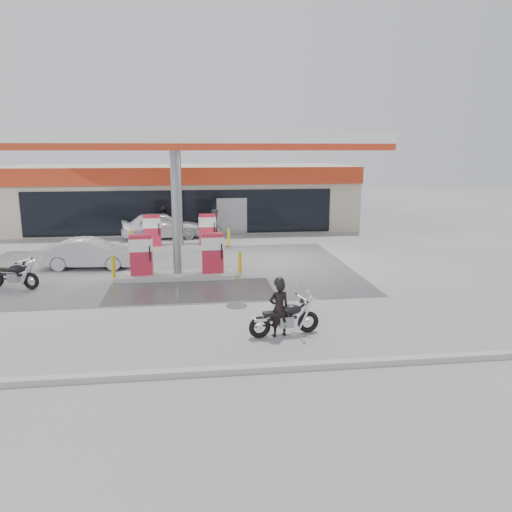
{
  "coord_description": "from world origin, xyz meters",
  "views": [
    {
      "loc": [
        0.6,
        -17.62,
        5.04
      ],
      "look_at": [
        2.92,
        0.14,
        1.2
      ],
      "focal_mm": 35.0,
      "sensor_mm": 36.0,
      "label": 1
    }
  ],
  "objects_px": {
    "biker_main": "(279,308)",
    "sedan_white": "(161,225)",
    "pump_island_near": "(177,260)",
    "pump_island_far": "(180,235)",
    "parked_motorcycle": "(14,276)",
    "attendant": "(215,227)",
    "parked_car_left": "(109,223)",
    "biker_walking": "(164,222)",
    "hatchback_silver": "(90,253)",
    "main_motorcycle": "(286,319)"
  },
  "relations": [
    {
      "from": "biker_main",
      "to": "sedan_white",
      "type": "distance_m",
      "value": 16.52
    },
    {
      "from": "pump_island_near",
      "to": "sedan_white",
      "type": "bearing_deg",
      "value": 96.98
    },
    {
      "from": "pump_island_near",
      "to": "pump_island_far",
      "type": "relative_size",
      "value": 1.0
    },
    {
      "from": "parked_motorcycle",
      "to": "attendant",
      "type": "bearing_deg",
      "value": 65.0
    },
    {
      "from": "parked_car_left",
      "to": "biker_walking",
      "type": "height_order",
      "value": "biker_walking"
    },
    {
      "from": "hatchback_silver",
      "to": "biker_walking",
      "type": "xyz_separation_m",
      "value": [
        2.76,
        7.6,
        0.22
      ]
    },
    {
      "from": "hatchback_silver",
      "to": "biker_walking",
      "type": "distance_m",
      "value": 8.09
    },
    {
      "from": "sedan_white",
      "to": "parked_car_left",
      "type": "relative_size",
      "value": 1.17
    },
    {
      "from": "sedan_white",
      "to": "attendant",
      "type": "bearing_deg",
      "value": -134.65
    },
    {
      "from": "pump_island_far",
      "to": "parked_car_left",
      "type": "height_order",
      "value": "pump_island_far"
    },
    {
      "from": "attendant",
      "to": "biker_walking",
      "type": "bearing_deg",
      "value": 48.33
    },
    {
      "from": "pump_island_near",
      "to": "biker_walking",
      "type": "relative_size",
      "value": 2.97
    },
    {
      "from": "pump_island_near",
      "to": "attendant",
      "type": "height_order",
      "value": "attendant"
    },
    {
      "from": "pump_island_near",
      "to": "biker_walking",
      "type": "distance_m",
      "value": 9.85
    },
    {
      "from": "biker_main",
      "to": "parked_car_left",
      "type": "xyz_separation_m",
      "value": [
        -7.41,
        18.82,
        -0.23
      ]
    },
    {
      "from": "biker_main",
      "to": "parked_car_left",
      "type": "height_order",
      "value": "biker_main"
    },
    {
      "from": "hatchback_silver",
      "to": "attendant",
      "type": "bearing_deg",
      "value": -44.64
    },
    {
      "from": "attendant",
      "to": "main_motorcycle",
      "type": "bearing_deg",
      "value": -172.39
    },
    {
      "from": "pump_island_far",
      "to": "hatchback_silver",
      "type": "distance_m",
      "value": 5.36
    },
    {
      "from": "hatchback_silver",
      "to": "biker_main",
      "type": "bearing_deg",
      "value": -138.44
    },
    {
      "from": "main_motorcycle",
      "to": "pump_island_near",
      "type": "bearing_deg",
      "value": 104.85
    },
    {
      "from": "parked_car_left",
      "to": "biker_walking",
      "type": "xyz_separation_m",
      "value": [
        3.48,
        -2.2,
        0.3
      ]
    },
    {
      "from": "attendant",
      "to": "parked_motorcycle",
      "type": "bearing_deg",
      "value": 137.48
    },
    {
      "from": "parked_motorcycle",
      "to": "hatchback_silver",
      "type": "relative_size",
      "value": 0.52
    },
    {
      "from": "pump_island_near",
      "to": "biker_main",
      "type": "distance_m",
      "value": 7.41
    },
    {
      "from": "sedan_white",
      "to": "biker_walking",
      "type": "bearing_deg",
      "value": -18.14
    },
    {
      "from": "pump_island_near",
      "to": "hatchback_silver",
      "type": "height_order",
      "value": "pump_island_near"
    },
    {
      "from": "biker_main",
      "to": "biker_walking",
      "type": "height_order",
      "value": "biker_walking"
    },
    {
      "from": "parked_car_left",
      "to": "biker_walking",
      "type": "relative_size",
      "value": 2.23
    },
    {
      "from": "main_motorcycle",
      "to": "biker_walking",
      "type": "xyz_separation_m",
      "value": [
        -4.12,
        16.58,
        0.4
      ]
    },
    {
      "from": "pump_island_near",
      "to": "hatchback_silver",
      "type": "distance_m",
      "value": 4.38
    },
    {
      "from": "biker_main",
      "to": "pump_island_near",
      "type": "bearing_deg",
      "value": -80.02
    },
    {
      "from": "pump_island_near",
      "to": "hatchback_silver",
      "type": "relative_size",
      "value": 1.32
    },
    {
      "from": "main_motorcycle",
      "to": "hatchback_silver",
      "type": "height_order",
      "value": "hatchback_silver"
    },
    {
      "from": "pump_island_near",
      "to": "sedan_white",
      "type": "distance_m",
      "value": 9.27
    },
    {
      "from": "pump_island_far",
      "to": "biker_walking",
      "type": "relative_size",
      "value": 2.97
    },
    {
      "from": "attendant",
      "to": "hatchback_silver",
      "type": "relative_size",
      "value": 0.49
    },
    {
      "from": "pump_island_near",
      "to": "parked_motorcycle",
      "type": "xyz_separation_m",
      "value": [
        -5.95,
        -0.81,
        -0.23
      ]
    },
    {
      "from": "pump_island_far",
      "to": "hatchback_silver",
      "type": "height_order",
      "value": "pump_island_far"
    },
    {
      "from": "pump_island_near",
      "to": "parked_motorcycle",
      "type": "bearing_deg",
      "value": -172.23
    },
    {
      "from": "parked_car_left",
      "to": "parked_motorcycle",
      "type": "bearing_deg",
      "value": 179.46
    },
    {
      "from": "parked_motorcycle",
      "to": "sedan_white",
      "type": "height_order",
      "value": "sedan_white"
    },
    {
      "from": "main_motorcycle",
      "to": "sedan_white",
      "type": "height_order",
      "value": "sedan_white"
    },
    {
      "from": "pump_island_far",
      "to": "sedan_white",
      "type": "relative_size",
      "value": 1.14
    },
    {
      "from": "parked_motorcycle",
      "to": "pump_island_near",
      "type": "bearing_deg",
      "value": 27.77
    },
    {
      "from": "sedan_white",
      "to": "biker_walking",
      "type": "height_order",
      "value": "biker_walking"
    },
    {
      "from": "main_motorcycle",
      "to": "biker_walking",
      "type": "bearing_deg",
      "value": 94.25
    },
    {
      "from": "attendant",
      "to": "biker_walking",
      "type": "xyz_separation_m",
      "value": [
        -2.88,
        2.8,
        -0.09
      ]
    },
    {
      "from": "pump_island_near",
      "to": "attendant",
      "type": "bearing_deg",
      "value": 75.11
    },
    {
      "from": "pump_island_near",
      "to": "parked_car_left",
      "type": "distance_m",
      "value": 12.82
    }
  ]
}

